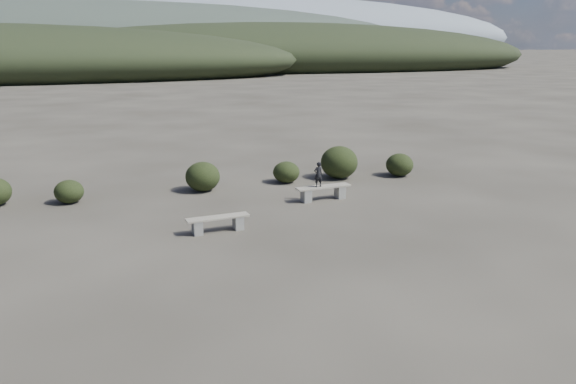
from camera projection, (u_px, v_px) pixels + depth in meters
name	position (u px, v px, depth m)	size (l,w,h in m)	color
ground	(335.00, 271.00, 13.41)	(1200.00, 1200.00, 0.00)	#302C25
bench_left	(218.00, 223.00, 16.20)	(1.86, 0.54, 0.46)	gray
bench_right	(323.00, 192.00, 19.56)	(2.01, 0.58, 0.50)	gray
seated_person	(318.00, 174.00, 19.32)	(0.32, 0.21, 0.87)	black
shrub_a	(69.00, 192.00, 19.16)	(0.98, 0.98, 0.80)	black
shrub_b	(203.00, 177.00, 20.71)	(1.27, 1.27, 1.09)	black
shrub_c	(286.00, 172.00, 22.01)	(1.05, 1.05, 0.84)	black
shrub_d	(339.00, 162.00, 22.69)	(1.50, 1.50, 1.31)	black
shrub_e	(400.00, 165.00, 23.14)	(1.12, 1.12, 0.94)	black
mountain_ridges	(93.00, 35.00, 320.15)	(500.00, 400.00, 56.00)	black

